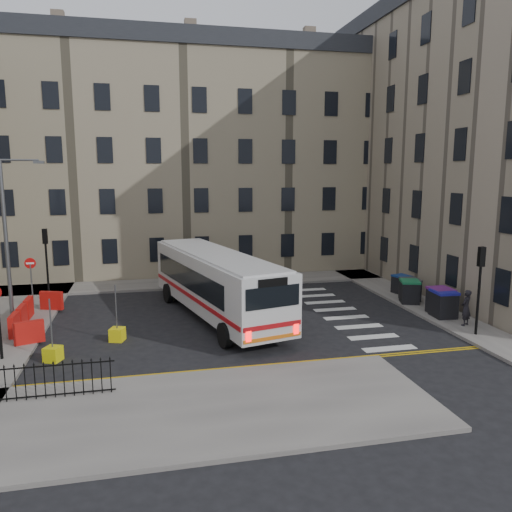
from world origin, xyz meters
name	(u,v)px	position (x,y,z in m)	size (l,w,h in m)	color
ground	(267,316)	(0.00, 0.00, 0.00)	(120.00, 120.00, 0.00)	black
pavement_north	(150,285)	(-6.00, 8.60, 0.07)	(36.00, 3.20, 0.15)	slate
pavement_east	(387,289)	(9.00, 4.00, 0.07)	(2.40, 26.00, 0.15)	slate
pavement_sw	(125,418)	(-7.00, -10.00, 0.07)	(20.00, 6.00, 0.15)	slate
terrace_north	(131,158)	(-7.00, 15.50, 8.62)	(38.30, 10.80, 17.20)	gray
traffic_light_east	(480,277)	(8.60, -5.50, 2.87)	(0.28, 0.22, 4.10)	black
traffic_light_nw	(46,252)	(-12.00, 6.50, 2.87)	(0.28, 0.22, 4.10)	black
streetlamp	(6,237)	(-13.00, 2.00, 4.34)	(0.50, 0.22, 8.14)	#595B5E
no_entry_north	(31,272)	(-12.50, 4.50, 2.08)	(0.60, 0.08, 3.00)	#595B5E
roadworks_barriers	(30,315)	(-11.84, 0.50, 0.65)	(1.66, 6.26, 1.00)	red
bus	(217,282)	(-2.65, 0.28, 1.94)	(5.67, 12.65, 3.36)	silver
wheelie_bin_a	(444,304)	(8.75, -2.64, 0.85)	(1.19, 1.34, 1.39)	black
wheelie_bin_b	(440,301)	(8.91, -2.10, 0.85)	(1.13, 1.29, 1.39)	black
wheelie_bin_c	(409,291)	(8.50, 0.34, 0.81)	(1.35, 1.45, 1.30)	black
wheelie_bin_d	(410,289)	(8.86, 0.90, 0.79)	(1.14, 1.27, 1.27)	black
wheelie_bin_e	(402,284)	(9.20, 2.51, 0.72)	(1.11, 1.21, 1.13)	black
pedestrian	(466,308)	(8.96, -4.17, 1.04)	(0.65, 0.42, 1.77)	black
bollard_yellow	(53,354)	(-10.00, -4.34, 0.30)	(0.60, 0.60, 0.60)	yellow
bollard_chevron	(117,334)	(-7.58, -2.36, 0.30)	(0.60, 0.60, 0.60)	yellow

